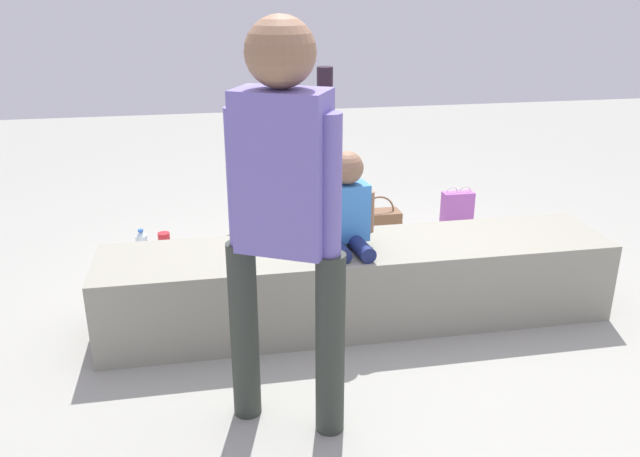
# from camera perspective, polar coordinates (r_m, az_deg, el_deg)

# --- Properties ---
(ground_plane) EXTENTS (12.00, 12.00, 0.00)m
(ground_plane) POSITION_cam_1_polar(r_m,az_deg,el_deg) (3.42, 3.32, -8.00)
(ground_plane) COLOR gray
(concrete_ledge) EXTENTS (2.58, 0.52, 0.42)m
(concrete_ledge) POSITION_cam_1_polar(r_m,az_deg,el_deg) (3.32, 3.40, -4.84)
(concrete_ledge) COLOR gray
(concrete_ledge) RESTS_ON ground_plane
(child_seated) EXTENTS (0.28, 0.33, 0.48)m
(child_seated) POSITION_cam_1_polar(r_m,az_deg,el_deg) (3.14, 2.38, 1.95)
(child_seated) COLOR navy
(child_seated) RESTS_ON concrete_ledge
(adult_standing) EXTENTS (0.42, 0.32, 1.56)m
(adult_standing) POSITION_cam_1_polar(r_m,az_deg,el_deg) (2.27, -3.26, 2.67)
(adult_standing) COLOR #30362F
(adult_standing) RESTS_ON ground_plane
(cake_plate) EXTENTS (0.22, 0.22, 0.07)m
(cake_plate) POSITION_cam_1_polar(r_m,az_deg,el_deg) (3.24, -2.86, -1.07)
(cake_plate) COLOR #4CA5D8
(cake_plate) RESTS_ON concrete_ledge
(gift_bag) EXTENTS (0.22, 0.09, 0.33)m
(gift_bag) POSITION_cam_1_polar(r_m,az_deg,el_deg) (4.64, 12.03, 1.49)
(gift_bag) COLOR #B259BF
(gift_bag) RESTS_ON ground_plane
(railing_post) EXTENTS (0.36, 0.36, 1.13)m
(railing_post) POSITION_cam_1_polar(r_m,az_deg,el_deg) (4.59, 0.41, 5.37)
(railing_post) COLOR black
(railing_post) RESTS_ON ground_plane
(water_bottle_near_gift) EXTENTS (0.07, 0.07, 0.19)m
(water_bottle_near_gift) POSITION_cam_1_polar(r_m,az_deg,el_deg) (4.27, -15.48, -1.38)
(water_bottle_near_gift) COLOR silver
(water_bottle_near_gift) RESTS_ON ground_plane
(party_cup_red) EXTENTS (0.08, 0.08, 0.12)m
(party_cup_red) POSITION_cam_1_polar(r_m,az_deg,el_deg) (4.37, -13.62, -1.09)
(party_cup_red) COLOR red
(party_cup_red) RESTS_ON ground_plane
(cake_box_white) EXTENTS (0.31, 0.31, 0.11)m
(cake_box_white) POSITION_cam_1_polar(r_m,az_deg,el_deg) (3.87, -14.60, -4.10)
(cake_box_white) COLOR white
(cake_box_white) RESTS_ON ground_plane
(handbag_black_leather) EXTENTS (0.31, 0.14, 0.34)m
(handbag_black_leather) POSITION_cam_1_polar(r_m,az_deg,el_deg) (3.71, -7.59, -3.66)
(handbag_black_leather) COLOR black
(handbag_black_leather) RESTS_ON ground_plane
(handbag_brown_canvas) EXTENTS (0.28, 0.15, 0.35)m
(handbag_brown_canvas) POSITION_cam_1_polar(r_m,az_deg,el_deg) (4.30, 5.17, 0.08)
(handbag_brown_canvas) COLOR brown
(handbag_brown_canvas) RESTS_ON ground_plane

